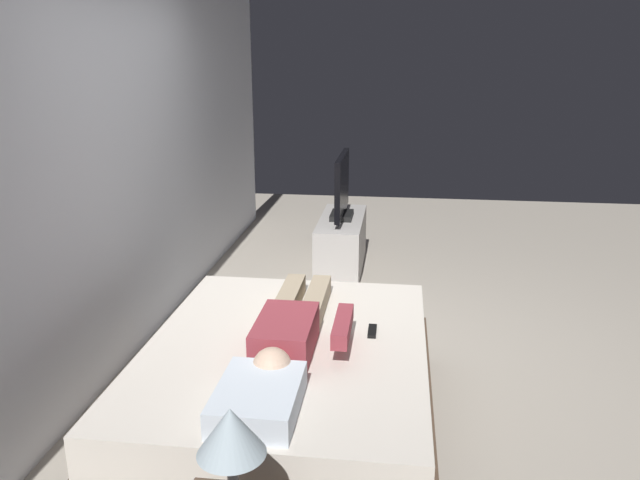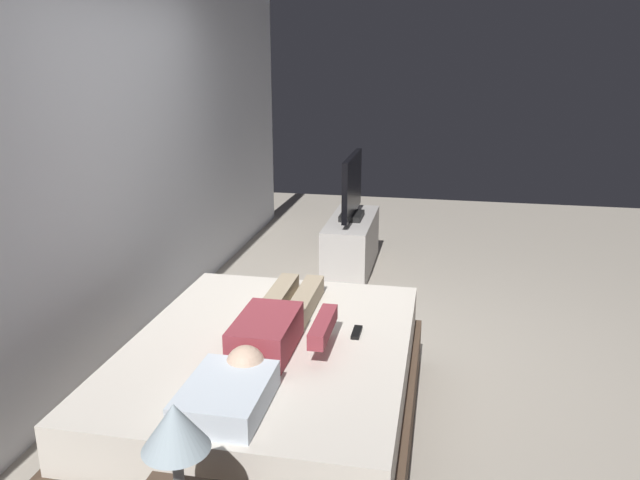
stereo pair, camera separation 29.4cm
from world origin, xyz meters
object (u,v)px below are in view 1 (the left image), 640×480
pillow (258,399)px  tv (342,188)px  bed (287,390)px  person (293,326)px  lamp (231,434)px  remote (372,331)px  tv_stand (341,244)px

pillow → tv: tv is taller
bed → tv: tv is taller
person → lamp: lamp is taller
person → remote: person is taller
bed → tv: bearing=-0.6°
remote → lamp: (-1.45, 0.37, 0.30)m
remote → tv_stand: bearing=9.1°
person → lamp: 1.32m
tv → person: bearing=-180.0°
pillow → lamp: 0.67m
lamp → remote: bearing=-14.5°
person → tv_stand: (2.69, 0.00, -0.37)m
remote → bed: bearing=112.5°
bed → remote: 0.55m
bed → person: (0.03, -0.03, 0.36)m
person → bed: bearing=134.2°
remote → lamp: bearing=165.5°
bed → tv: size_ratio=2.20×
bed → tv: 2.77m
bed → lamp: (-1.27, -0.06, 0.59)m
remote → pillow: bearing=152.4°
pillow → remote: pillow is taller
lamp → tv: bearing=0.5°
person → tv_stand: person is taller
bed → remote: (0.18, -0.43, 0.29)m
pillow → tv: 3.37m
pillow → person: (0.68, -0.03, 0.02)m
pillow → remote: (0.83, -0.43, -0.05)m
bed → remote: bearing=-67.5°
person → tv: 2.69m
pillow → bed: bearing=-0.0°
tv_stand → tv: (-0.00, 0.00, 0.53)m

